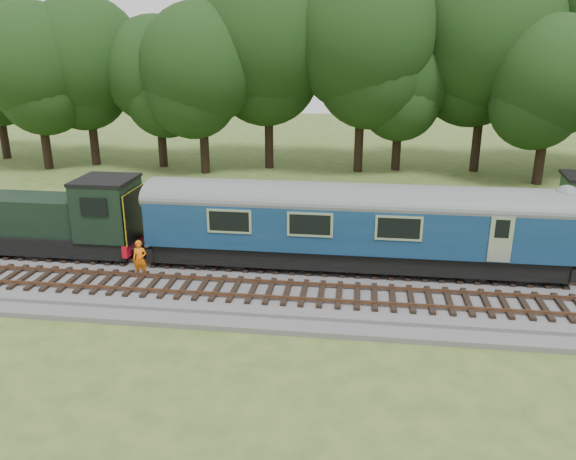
# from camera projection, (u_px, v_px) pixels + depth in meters

# --- Properties ---
(ground) EXTENTS (120.00, 120.00, 0.00)m
(ground) POSITION_uv_depth(u_px,v_px,m) (324.00, 287.00, 23.87)
(ground) COLOR #3A5B21
(ground) RESTS_ON ground
(ballast) EXTENTS (70.00, 7.00, 0.35)m
(ballast) POSITION_uv_depth(u_px,v_px,m) (325.00, 283.00, 23.82)
(ballast) COLOR #4C4C4F
(ballast) RESTS_ON ground
(track_north) EXTENTS (67.20, 2.40, 0.21)m
(track_north) POSITION_uv_depth(u_px,v_px,m) (327.00, 265.00, 25.06)
(track_north) COLOR black
(track_north) RESTS_ON ballast
(track_south) EXTENTS (67.20, 2.40, 0.21)m
(track_south) POSITION_uv_depth(u_px,v_px,m) (322.00, 294.00, 22.24)
(track_south) COLOR black
(track_south) RESTS_ON ballast
(fence) EXTENTS (64.00, 0.12, 1.00)m
(fence) POSITION_uv_depth(u_px,v_px,m) (331.00, 250.00, 28.10)
(fence) COLOR #6B6054
(fence) RESTS_ON ground
(tree_line) EXTENTS (70.00, 8.00, 18.00)m
(tree_line) POSITION_uv_depth(u_px,v_px,m) (344.00, 173.00, 44.54)
(tree_line) COLOR black
(tree_line) RESTS_ON ground
(dmu_railcar) EXTENTS (18.05, 2.86, 3.88)m
(dmu_railcar) POSITION_uv_depth(u_px,v_px,m) (355.00, 220.00, 24.21)
(dmu_railcar) COLOR black
(dmu_railcar) RESTS_ON ground
(shunter_loco) EXTENTS (8.92, 2.60, 3.38)m
(shunter_loco) POSITION_uv_depth(u_px,v_px,m) (54.00, 221.00, 26.15)
(shunter_loco) COLOR black
(shunter_loco) RESTS_ON ground
(worker) EXTENTS (0.65, 0.48, 1.64)m
(worker) POSITION_uv_depth(u_px,v_px,m) (140.00, 259.00, 23.72)
(worker) COLOR orange
(worker) RESTS_ON ballast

